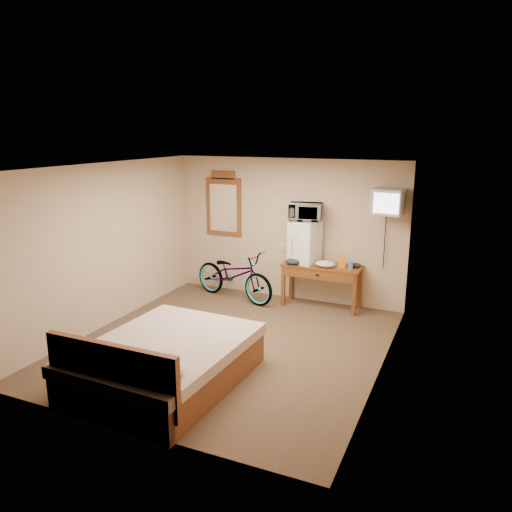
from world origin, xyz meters
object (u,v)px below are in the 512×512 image
desk (321,272)px  bicycle (234,275)px  crt_television (388,202)px  wall_mirror (224,204)px  mini_fridge (305,242)px  blue_cup (351,265)px  bed (163,363)px  microwave (306,212)px

desk → bicycle: bearing=-172.7°
desk → crt_television: 1.62m
desk → wall_mirror: 2.24m
mini_fridge → bicycle: (-1.23, -0.24, -0.66)m
crt_television → blue_cup: bearing=-174.8°
mini_fridge → blue_cup: mini_fridge is taller
crt_television → bed: crt_television is taller
microwave → wall_mirror: wall_mirror is taller
mini_fridge → blue_cup: (0.83, -0.07, -0.30)m
wall_mirror → bicycle: wall_mirror is taller
crt_television → bicycle: crt_television is taller
blue_cup → crt_television: size_ratio=0.21×
desk → wall_mirror: (-1.98, 0.27, 1.00)m
mini_fridge → bed: bearing=-100.2°
microwave → wall_mirror: 1.68m
bed → wall_mirror: bearing=106.0°
mini_fridge → bicycle: 1.42m
desk → blue_cup: 0.54m
mini_fridge → crt_television: size_ratio=1.23×
wall_mirror → bicycle: size_ratio=0.69×
blue_cup → bed: bearing=-113.4°
microwave → blue_cup: microwave is taller
microwave → wall_mirror: (-1.66, 0.23, -0.00)m
bed → desk: bearing=74.5°
bicycle → crt_television: bearing=-70.1°
crt_television → microwave: bearing=178.9°
wall_mirror → bicycle: (0.43, -0.47, -1.18)m
crt_television → bicycle: 2.96m
mini_fridge → bicycle: mini_fridge is taller
mini_fridge → wall_mirror: wall_mirror is taller
bicycle → bed: size_ratio=0.77×
crt_television → desk: bearing=-178.8°
desk → microwave: (-0.32, 0.05, 1.00)m
wall_mirror → bicycle: bearing=-47.5°
blue_cup → bicycle: size_ratio=0.07×
wall_mirror → crt_television: bearing=-4.8°
mini_fridge → wall_mirror: (-1.66, 0.23, 0.51)m
crt_television → wall_mirror: (-3.01, 0.25, -0.25)m
bed → blue_cup: bearing=66.6°
microwave → bed: size_ratio=0.24×
mini_fridge → crt_television: (1.35, -0.03, 0.76)m
desk → bicycle: bicycle is taller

